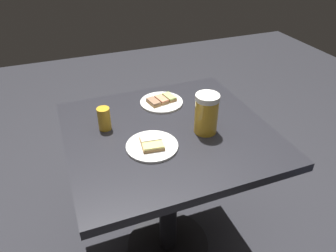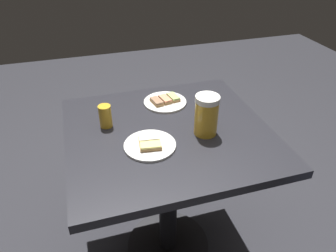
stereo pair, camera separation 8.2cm
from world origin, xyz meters
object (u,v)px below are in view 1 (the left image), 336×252
Objects in this scene: plate_near at (161,101)px; plate_far at (152,145)px; beer_mug at (206,113)px; beer_glass_small at (104,119)px.

plate_near and plate_far have the same top height.
beer_mug is 1.73× the size of beer_glass_small.
beer_mug is (0.24, 0.03, 0.08)m from plate_far.
beer_glass_small is (-0.14, 0.19, 0.04)m from plate_far.
beer_mug reaches higher than beer_glass_small.
plate_near is 0.35m from plate_far.
plate_far is 0.24m from beer_glass_small.
plate_far is 0.25m from beer_mug.
beer_mug is 0.42m from beer_glass_small.
plate_near is at bearing 63.93° from plate_far.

